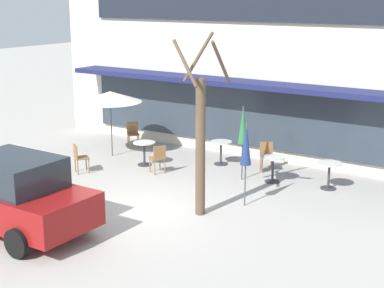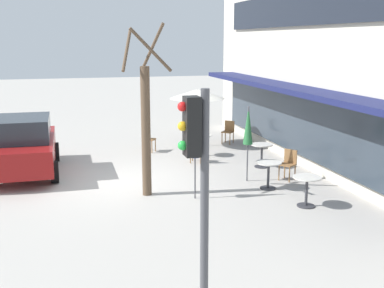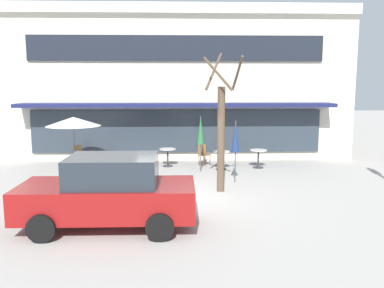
{
  "view_description": "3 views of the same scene",
  "coord_description": "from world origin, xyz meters",
  "px_view_note": "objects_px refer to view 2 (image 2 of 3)",
  "views": [
    {
      "loc": [
        8.85,
        -10.91,
        5.3
      ],
      "look_at": [
        -0.21,
        2.77,
        1.11
      ],
      "focal_mm": 55.0,
      "sensor_mm": 36.0,
      "label": 1
    },
    {
      "loc": [
        13.53,
        -1.41,
        4.02
      ],
      "look_at": [
        -0.18,
        2.32,
        0.94
      ],
      "focal_mm": 45.0,
      "sensor_mm": 36.0,
      "label": 2
    },
    {
      "loc": [
        0.06,
        -12.19,
        3.47
      ],
      "look_at": [
        0.57,
        2.57,
        1.27
      ],
      "focal_mm": 38.0,
      "sensor_mm": 36.0,
      "label": 3
    }
  ],
  "objects_px": {
    "patio_umbrella_corner_open": "(248,126)",
    "street_tree": "(146,123)",
    "cafe_table_streetside": "(307,186)",
    "cafe_table_mid_patio": "(202,142)",
    "cafe_chair_3": "(229,130)",
    "cafe_table_by_tree": "(268,171)",
    "patio_umbrella_cream_folded": "(197,94)",
    "cafe_chair_2": "(196,148)",
    "cafe_chair_0": "(147,138)",
    "parked_sedan": "(23,145)",
    "cafe_table_near_wall": "(262,152)",
    "patio_umbrella_green_folded": "(195,137)",
    "cafe_chair_1": "(289,162)",
    "traffic_light_pole": "(198,170)"
  },
  "relations": [
    {
      "from": "cafe_table_streetside",
      "to": "street_tree",
      "type": "xyz_separation_m",
      "value": [
        -1.94,
        -3.62,
        1.43
      ]
    },
    {
      "from": "patio_umbrella_corner_open",
      "to": "patio_umbrella_green_folded",
      "type": "bearing_deg",
      "value": -59.28
    },
    {
      "from": "cafe_table_mid_patio",
      "to": "cafe_table_near_wall",
      "type": "bearing_deg",
      "value": 35.63
    },
    {
      "from": "cafe_chair_1",
      "to": "street_tree",
      "type": "relative_size",
      "value": 0.2
    },
    {
      "from": "cafe_chair_1",
      "to": "street_tree",
      "type": "bearing_deg",
      "value": -85.91
    },
    {
      "from": "cafe_chair_1",
      "to": "cafe_table_by_tree",
      "type": "bearing_deg",
      "value": -54.55
    },
    {
      "from": "cafe_table_mid_patio",
      "to": "cafe_chair_3",
      "type": "bearing_deg",
      "value": 137.6
    },
    {
      "from": "patio_umbrella_cream_folded",
      "to": "parked_sedan",
      "type": "distance_m",
      "value": 6.72
    },
    {
      "from": "cafe_table_by_tree",
      "to": "patio_umbrella_cream_folded",
      "type": "relative_size",
      "value": 0.35
    },
    {
      "from": "patio_umbrella_corner_open",
      "to": "cafe_chair_3",
      "type": "bearing_deg",
      "value": 166.43
    },
    {
      "from": "cafe_table_near_wall",
      "to": "cafe_table_mid_patio",
      "type": "bearing_deg",
      "value": -144.37
    },
    {
      "from": "cafe_table_mid_patio",
      "to": "patio_umbrella_cream_folded",
      "type": "bearing_deg",
      "value": 169.7
    },
    {
      "from": "patio_umbrella_corner_open",
      "to": "cafe_chair_1",
      "type": "height_order",
      "value": "patio_umbrella_corner_open"
    },
    {
      "from": "cafe_chair_1",
      "to": "patio_umbrella_cream_folded",
      "type": "bearing_deg",
      "value": -165.47
    },
    {
      "from": "cafe_chair_3",
      "to": "street_tree",
      "type": "distance_m",
      "value": 7.17
    },
    {
      "from": "cafe_table_near_wall",
      "to": "traffic_light_pole",
      "type": "height_order",
      "value": "traffic_light_pole"
    },
    {
      "from": "street_tree",
      "to": "cafe_chair_2",
      "type": "bearing_deg",
      "value": 143.28
    },
    {
      "from": "patio_umbrella_cream_folded",
      "to": "traffic_light_pole",
      "type": "relative_size",
      "value": 0.65
    },
    {
      "from": "cafe_chair_1",
      "to": "traffic_light_pole",
      "type": "relative_size",
      "value": 0.26
    },
    {
      "from": "cafe_table_mid_patio",
      "to": "parked_sedan",
      "type": "height_order",
      "value": "parked_sedan"
    },
    {
      "from": "patio_umbrella_green_folded",
      "to": "cafe_chair_1",
      "type": "relative_size",
      "value": 2.47
    },
    {
      "from": "cafe_chair_0",
      "to": "parked_sedan",
      "type": "bearing_deg",
      "value": -65.43
    },
    {
      "from": "cafe_table_mid_patio",
      "to": "cafe_chair_0",
      "type": "bearing_deg",
      "value": -123.13
    },
    {
      "from": "patio_umbrella_green_folded",
      "to": "patio_umbrella_cream_folded",
      "type": "relative_size",
      "value": 1.0
    },
    {
      "from": "street_tree",
      "to": "cafe_table_by_tree",
      "type": "bearing_deg",
      "value": 83.76
    },
    {
      "from": "cafe_table_by_tree",
      "to": "traffic_light_pole",
      "type": "height_order",
      "value": "traffic_light_pole"
    },
    {
      "from": "cafe_table_mid_patio",
      "to": "cafe_chair_2",
      "type": "height_order",
      "value": "cafe_chair_2"
    },
    {
      "from": "cafe_table_streetside",
      "to": "cafe_chair_2",
      "type": "relative_size",
      "value": 0.85
    },
    {
      "from": "patio_umbrella_green_folded",
      "to": "cafe_chair_3",
      "type": "bearing_deg",
      "value": 153.4
    },
    {
      "from": "patio_umbrella_corner_open",
      "to": "street_tree",
      "type": "distance_m",
      "value": 3.09
    },
    {
      "from": "patio_umbrella_corner_open",
      "to": "street_tree",
      "type": "xyz_separation_m",
      "value": [
        0.49,
        -3.03,
        0.31
      ]
    },
    {
      "from": "patio_umbrella_cream_folded",
      "to": "traffic_light_pole",
      "type": "distance_m",
      "value": 11.91
    },
    {
      "from": "cafe_chair_1",
      "to": "cafe_chair_3",
      "type": "bearing_deg",
      "value": 179.89
    },
    {
      "from": "cafe_chair_2",
      "to": "street_tree",
      "type": "height_order",
      "value": "street_tree"
    },
    {
      "from": "cafe_table_by_tree",
      "to": "cafe_table_near_wall",
      "type": "bearing_deg",
      "value": 161.23
    },
    {
      "from": "cafe_table_near_wall",
      "to": "cafe_chair_2",
      "type": "height_order",
      "value": "cafe_chair_2"
    },
    {
      "from": "parked_sedan",
      "to": "traffic_light_pole",
      "type": "height_order",
      "value": "traffic_light_pole"
    },
    {
      "from": "cafe_table_mid_patio",
      "to": "cafe_chair_2",
      "type": "xyz_separation_m",
      "value": [
        0.9,
        -0.46,
        0.01
      ]
    },
    {
      "from": "cafe_table_by_tree",
      "to": "cafe_chair_0",
      "type": "distance_m",
      "value": 5.84
    },
    {
      "from": "patio_umbrella_cream_folded",
      "to": "traffic_light_pole",
      "type": "xyz_separation_m",
      "value": [
        11.46,
        -3.25,
        0.27
      ]
    },
    {
      "from": "patio_umbrella_green_folded",
      "to": "patio_umbrella_cream_folded",
      "type": "height_order",
      "value": "same"
    },
    {
      "from": "cafe_table_streetside",
      "to": "patio_umbrella_cream_folded",
      "type": "distance_m",
      "value": 7.55
    },
    {
      "from": "cafe_table_streetside",
      "to": "patio_umbrella_corner_open",
      "type": "relative_size",
      "value": 0.35
    },
    {
      "from": "patio_umbrella_cream_folded",
      "to": "cafe_chair_2",
      "type": "height_order",
      "value": "patio_umbrella_cream_folded"
    },
    {
      "from": "cafe_table_near_wall",
      "to": "cafe_chair_2",
      "type": "xyz_separation_m",
      "value": [
        -1.08,
        -1.89,
        0.01
      ]
    },
    {
      "from": "cafe_chair_1",
      "to": "patio_umbrella_corner_open",
      "type": "bearing_deg",
      "value": -98.79
    },
    {
      "from": "cafe_table_near_wall",
      "to": "cafe_chair_3",
      "type": "bearing_deg",
      "value": 176.91
    },
    {
      "from": "parked_sedan",
      "to": "patio_umbrella_corner_open",
      "type": "bearing_deg",
      "value": 67.83
    },
    {
      "from": "cafe_chair_0",
      "to": "cafe_chair_1",
      "type": "height_order",
      "value": "same"
    },
    {
      "from": "cafe_table_streetside",
      "to": "patio_umbrella_cream_folded",
      "type": "height_order",
      "value": "patio_umbrella_cream_folded"
    }
  ]
}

